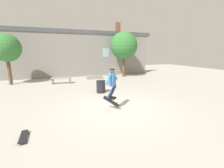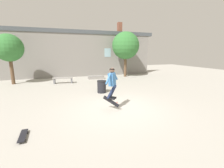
{
  "view_description": "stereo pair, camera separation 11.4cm",
  "coord_description": "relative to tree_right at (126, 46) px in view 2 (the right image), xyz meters",
  "views": [
    {
      "loc": [
        -2.38,
        -5.95,
        2.47
      ],
      "look_at": [
        -0.25,
        -0.09,
        1.15
      ],
      "focal_mm": 24.0,
      "sensor_mm": 36.0,
      "label": 1
    },
    {
      "loc": [
        -2.27,
        -5.99,
        2.47
      ],
      "look_at": [
        -0.25,
        -0.09,
        1.15
      ],
      "focal_mm": 24.0,
      "sensor_mm": 36.0,
      "label": 2
    }
  ],
  "objects": [
    {
      "name": "skateboard_flipping",
      "position": [
        -4.32,
        -8.29,
        -2.74
      ],
      "size": [
        0.62,
        0.47,
        0.54
      ],
      "rotation": [
        0.0,
        0.0,
        -0.56
      ],
      "color": "black"
    },
    {
      "name": "trash_bin",
      "position": [
        -3.96,
        -5.35,
        -2.72
      ],
      "size": [
        0.58,
        0.58,
        0.77
      ],
      "color": "black",
      "rests_on": "ground_plane"
    },
    {
      "name": "skateboard_resting",
      "position": [
        -7.49,
        -9.52,
        -3.06
      ],
      "size": [
        0.24,
        0.77,
        0.08
      ],
      "rotation": [
        0.0,
        0.0,
        4.76
      ],
      "color": "black",
      "rests_on": "ground_plane"
    },
    {
      "name": "tree_right",
      "position": [
        0.0,
        0.0,
        0.0
      ],
      "size": [
        2.71,
        2.71,
        4.5
      ],
      "color": "brown",
      "rests_on": "ground_plane"
    },
    {
      "name": "tree_left",
      "position": [
        -9.92,
        -0.62,
        -0.34
      ],
      "size": [
        2.08,
        2.08,
        3.85
      ],
      "color": "brown",
      "rests_on": "ground_plane"
    },
    {
      "name": "skater",
      "position": [
        -4.27,
        -8.26,
        -1.83
      ],
      "size": [
        0.89,
        1.01,
        1.35
      ],
      "rotation": [
        0.0,
        0.0,
        -0.71
      ],
      "color": "teal"
    },
    {
      "name": "skate_ledge",
      "position": [
        -3.17,
        -0.41,
        -2.97
      ],
      "size": [
        1.51,
        0.46,
        0.31
      ],
      "rotation": [
        0.0,
        0.0,
        0.02
      ],
      "color": "gray",
      "rests_on": "ground_plane"
    },
    {
      "name": "ground_plane",
      "position": [
        -4.03,
        -8.16,
        -3.13
      ],
      "size": [
        40.0,
        40.0,
        0.0
      ],
      "primitive_type": "plane",
      "color": "#A39E93"
    },
    {
      "name": "park_bench",
      "position": [
        -6.18,
        -1.59,
        -2.78
      ],
      "size": [
        1.6,
        0.57,
        0.49
      ],
      "rotation": [
        0.0,
        0.0,
        -0.11
      ],
      "color": "gray",
      "rests_on": "ground_plane"
    },
    {
      "name": "building_backdrop",
      "position": [
        -4.0,
        1.69,
        -0.71
      ],
      "size": [
        15.89,
        0.52,
        5.62
      ],
      "color": "gray",
      "rests_on": "ground_plane"
    }
  ]
}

